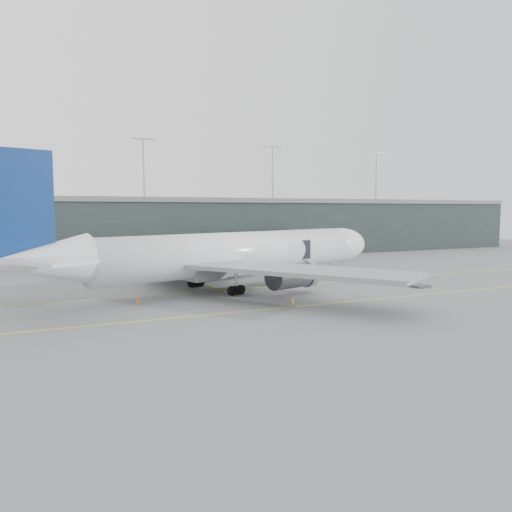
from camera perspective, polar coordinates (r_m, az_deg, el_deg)
name	(u,v)px	position (r m, az deg, el deg)	size (l,w,h in m)	color
ground	(183,289)	(78.38, -8.39, -3.71)	(320.00, 320.00, 0.00)	slate
taxiline_a	(190,292)	(74.60, -7.51, -4.15)	(160.00, 0.25, 0.02)	yellow
taxiline_b	(231,313)	(59.78, -2.87, -6.48)	(160.00, 0.25, 0.02)	yellow
taxiline_lead_main	(178,272)	(98.78, -8.93, -1.85)	(0.25, 60.00, 0.02)	yellow
terminal	(118,228)	(134.13, -15.55, 3.16)	(240.00, 36.00, 29.00)	black
main_aircraft	(234,254)	(77.46, -2.55, 0.22)	(66.55, 61.23, 19.05)	silver
jet_bridge	(276,241)	(110.17, 2.32, 1.77)	(22.68, 45.26, 7.23)	#27272C
gse_cart	(373,278)	(85.65, 13.18, -2.48)	(2.51, 2.11, 1.46)	#B82F0D
baggage_dolly	(420,286)	(83.21, 18.20, -3.28)	(2.91, 2.33, 0.29)	#35353A
uld_a	(143,276)	(87.77, -12.84, -2.19)	(2.42, 2.18, 1.82)	#3C3C41
uld_b	(149,275)	(87.78, -12.09, -2.15)	(2.19, 1.81, 1.88)	#3C3C41
uld_c	(157,276)	(87.72, -11.29, -2.21)	(2.25, 2.01, 1.70)	#3C3C41
cone_nose	(369,279)	(87.69, 12.84, -2.62)	(0.41, 0.41, 0.65)	#CC4B0B
cone_wing_stbd	(292,299)	(66.27, 4.14, -4.98)	(0.49, 0.49, 0.78)	orange
cone_wing_port	(212,275)	(90.85, -5.09, -2.19)	(0.48, 0.48, 0.77)	#D6600B
cone_tail	(138,301)	(66.76, -13.30, -5.05)	(0.47, 0.47, 0.75)	orange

